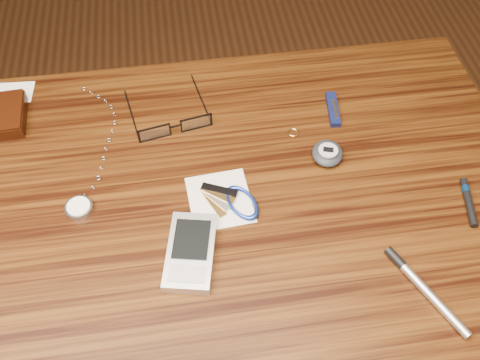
{
  "coord_description": "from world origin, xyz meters",
  "views": [
    {
      "loc": [
        -0.04,
        -0.47,
        1.44
      ],
      "look_at": [
        0.03,
        0.04,
        0.76
      ],
      "focal_mm": 40.0,
      "sensor_mm": 36.0,
      "label": 1
    }
  ],
  "objects_px": {
    "pda_phone": "(191,252)",
    "notepad_keys": "(231,201)",
    "pocket_watch": "(81,203)",
    "eyeglasses": "(175,125)",
    "pocket_knife": "(333,109)",
    "pedometer": "(327,153)",
    "silver_pen": "(420,284)",
    "desk": "(224,241)"
  },
  "relations": [
    {
      "from": "pda_phone",
      "to": "notepad_keys",
      "type": "distance_m",
      "value": 0.11
    },
    {
      "from": "pda_phone",
      "to": "pocket_watch",
      "type": "bearing_deg",
      "value": 145.11
    },
    {
      "from": "eyeglasses",
      "to": "pocket_knife",
      "type": "relative_size",
      "value": 1.92
    },
    {
      "from": "pedometer",
      "to": "silver_pen",
      "type": "relative_size",
      "value": 0.48
    },
    {
      "from": "pda_phone",
      "to": "notepad_keys",
      "type": "height_order",
      "value": "pda_phone"
    },
    {
      "from": "pda_phone",
      "to": "silver_pen",
      "type": "distance_m",
      "value": 0.33
    },
    {
      "from": "pocket_knife",
      "to": "pda_phone",
      "type": "bearing_deg",
      "value": -137.37
    },
    {
      "from": "pocket_watch",
      "to": "notepad_keys",
      "type": "distance_m",
      "value": 0.23
    },
    {
      "from": "pocket_watch",
      "to": "notepad_keys",
      "type": "height_order",
      "value": "pocket_watch"
    },
    {
      "from": "desk",
      "to": "silver_pen",
      "type": "distance_m",
      "value": 0.33
    },
    {
      "from": "notepad_keys",
      "to": "pocket_knife",
      "type": "height_order",
      "value": "pocket_knife"
    },
    {
      "from": "eyeglasses",
      "to": "pocket_knife",
      "type": "xyz_separation_m",
      "value": [
        0.28,
        0.01,
        -0.01
      ]
    },
    {
      "from": "desk",
      "to": "notepad_keys",
      "type": "height_order",
      "value": "notepad_keys"
    },
    {
      "from": "eyeglasses",
      "to": "pda_phone",
      "type": "distance_m",
      "value": 0.25
    },
    {
      "from": "desk",
      "to": "pocket_watch",
      "type": "bearing_deg",
      "value": 170.57
    },
    {
      "from": "pedometer",
      "to": "notepad_keys",
      "type": "bearing_deg",
      "value": -158.32
    },
    {
      "from": "pda_phone",
      "to": "notepad_keys",
      "type": "bearing_deg",
      "value": 50.25
    },
    {
      "from": "eyeglasses",
      "to": "pedometer",
      "type": "xyz_separation_m",
      "value": [
        0.25,
        -0.1,
        -0.0
      ]
    },
    {
      "from": "pedometer",
      "to": "pocket_watch",
      "type": "bearing_deg",
      "value": -174.42
    },
    {
      "from": "pedometer",
      "to": "notepad_keys",
      "type": "relative_size",
      "value": 0.57
    },
    {
      "from": "pocket_watch",
      "to": "pedometer",
      "type": "distance_m",
      "value": 0.4
    },
    {
      "from": "pocket_watch",
      "to": "pda_phone",
      "type": "height_order",
      "value": "pda_phone"
    },
    {
      "from": "pocket_knife",
      "to": "silver_pen",
      "type": "bearing_deg",
      "value": -84.3
    },
    {
      "from": "pocket_watch",
      "to": "pedometer",
      "type": "xyz_separation_m",
      "value": [
        0.4,
        0.04,
        0.0
      ]
    },
    {
      "from": "desk",
      "to": "pda_phone",
      "type": "bearing_deg",
      "value": -126.08
    },
    {
      "from": "pocket_watch",
      "to": "silver_pen",
      "type": "height_order",
      "value": "same"
    },
    {
      "from": "pocket_knife",
      "to": "silver_pen",
      "type": "distance_m",
      "value": 0.35
    },
    {
      "from": "eyeglasses",
      "to": "pedometer",
      "type": "relative_size",
      "value": 2.21
    },
    {
      "from": "desk",
      "to": "pedometer",
      "type": "bearing_deg",
      "value": 22.21
    },
    {
      "from": "pda_phone",
      "to": "notepad_keys",
      "type": "relative_size",
      "value": 1.1
    },
    {
      "from": "pocket_watch",
      "to": "pda_phone",
      "type": "xyz_separation_m",
      "value": [
        0.16,
        -0.11,
        0.0
      ]
    },
    {
      "from": "notepad_keys",
      "to": "silver_pen",
      "type": "distance_m",
      "value": 0.3
    },
    {
      "from": "eyeglasses",
      "to": "notepad_keys",
      "type": "distance_m",
      "value": 0.18
    },
    {
      "from": "pda_phone",
      "to": "eyeglasses",
      "type": "bearing_deg",
      "value": 91.29
    },
    {
      "from": "desk",
      "to": "pocket_watch",
      "type": "relative_size",
      "value": 3.35
    },
    {
      "from": "pedometer",
      "to": "pocket_knife",
      "type": "height_order",
      "value": "pedometer"
    },
    {
      "from": "pocket_watch",
      "to": "notepad_keys",
      "type": "xyz_separation_m",
      "value": [
        0.23,
        -0.03,
        -0.0
      ]
    },
    {
      "from": "desk",
      "to": "notepad_keys",
      "type": "xyz_separation_m",
      "value": [
        0.01,
        0.01,
        0.11
      ]
    },
    {
      "from": "pocket_watch",
      "to": "pda_phone",
      "type": "relative_size",
      "value": 2.2
    },
    {
      "from": "eyeglasses",
      "to": "pda_phone",
      "type": "height_order",
      "value": "eyeglasses"
    },
    {
      "from": "desk",
      "to": "pocket_knife",
      "type": "height_order",
      "value": "pocket_knife"
    },
    {
      "from": "eyeglasses",
      "to": "pocket_watch",
      "type": "relative_size",
      "value": 0.52
    }
  ]
}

